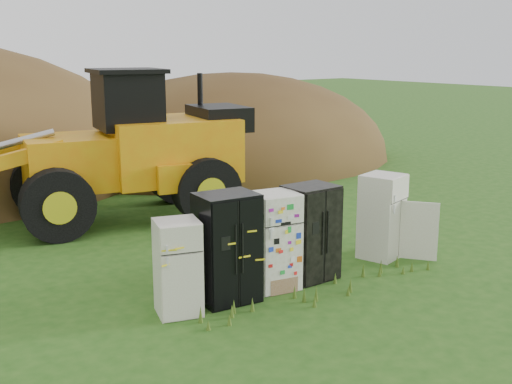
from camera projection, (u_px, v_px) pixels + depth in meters
ground at (294, 281)px, 12.22m from camera, size 120.00×120.00×0.00m
fridge_leftmost at (178, 267)px, 10.59m from camera, size 0.88×0.86×1.61m
fridge_black_side at (227, 248)px, 11.11m from camera, size 1.08×0.90×1.93m
fridge_sticker at (274, 241)px, 11.72m from camera, size 0.92×0.87×1.80m
fridge_dark_mid at (310, 232)px, 12.21m from camera, size 0.94×0.76×1.83m
fridge_open_door at (382, 216)px, 13.47m from camera, size 0.98×0.94×1.78m
wheel_loader at (91, 147)px, 15.98m from camera, size 8.42×4.74×3.84m
dirt_mound_right at (231, 162)px, 24.98m from camera, size 13.93×10.21×6.90m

